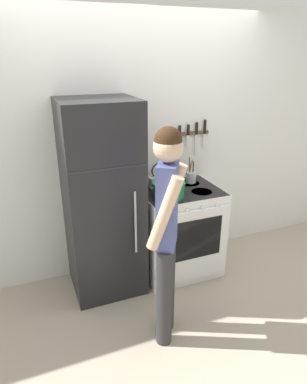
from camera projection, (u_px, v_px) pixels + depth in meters
name	position (u px, v px, depth m)	size (l,w,h in m)	color
ground_plane	(141.00, 258.00, 3.81)	(14.00, 14.00, 0.00)	#B2A893
wall_back	(138.00, 146.00, 3.35)	(10.00, 0.06, 2.55)	silver
refrigerator	(103.00, 201.00, 3.06)	(0.64, 0.63, 1.78)	black
stove_range	(179.00, 231.00, 3.44)	(0.78, 0.67, 0.89)	white
dutch_oven_pot	(168.00, 189.00, 3.11)	(0.34, 0.30, 0.17)	#237A42
tea_kettle	(159.00, 180.00, 3.33)	(0.26, 0.21, 0.25)	silver
utensil_jar	(191.00, 177.00, 3.46)	(0.10, 0.10, 0.26)	silver
person	(167.00, 228.00, 2.43)	(0.39, 0.42, 1.69)	#2D2D30
wall_knife_strip	(192.00, 133.00, 3.48)	(0.38, 0.03, 0.36)	brown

